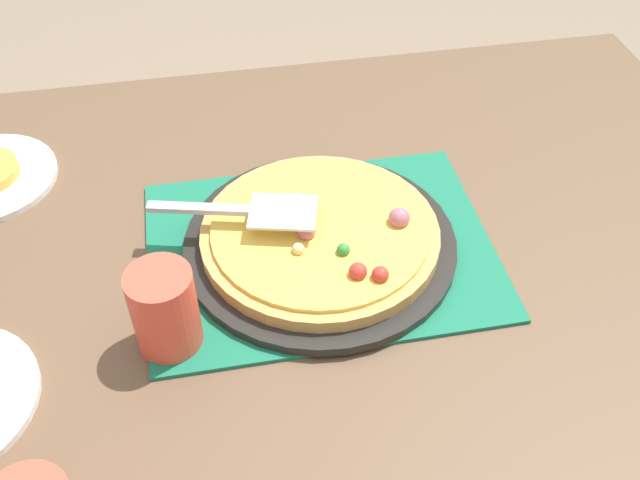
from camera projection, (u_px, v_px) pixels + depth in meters
The scene contains 6 objects.
dining_table at pixel (320, 301), 1.09m from camera, with size 1.40×1.00×0.75m.
placemat at pixel (320, 249), 1.01m from camera, with size 0.48×0.36×0.01m, color #196B4C.
pizza_pan at pixel (320, 244), 1.00m from camera, with size 0.38×0.38×0.01m, color black.
pizza at pixel (321, 234), 0.99m from camera, with size 0.33×0.33×0.05m.
cup_corner at pixel (165, 311), 0.85m from camera, with size 0.08×0.08×0.12m, color #E04C38.
pizza_server at pixel (248, 210), 0.97m from camera, with size 0.23×0.10×0.01m.
Camera 1 is at (-0.13, -0.70, 1.47)m, focal length 40.31 mm.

